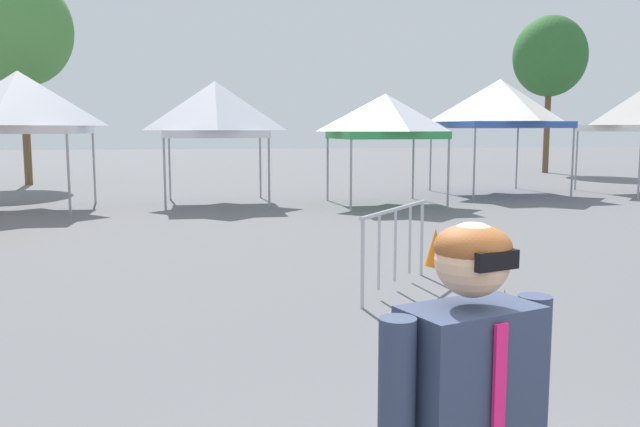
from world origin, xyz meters
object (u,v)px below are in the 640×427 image
(canopy_tent_center, at_px, (19,102))
(traffic_cone_lot_center, at_px, (504,320))
(canopy_tent_behind_left, at_px, (385,116))
(traffic_cone_near_barrier, at_px, (435,247))
(tree_behind_tents_left, at_px, (550,57))
(canopy_tent_right_of_center, at_px, (500,104))
(canopy_tent_far_right, at_px, (215,109))
(crowd_barrier_by_lift, at_px, (395,232))
(tree_behind_tents_right, at_px, (21,30))

(canopy_tent_center, bearing_deg, traffic_cone_lot_center, -59.92)
(canopy_tent_behind_left, relative_size, traffic_cone_near_barrier, 5.35)
(tree_behind_tents_left, bearing_deg, canopy_tent_right_of_center, -126.09)
(canopy_tent_center, bearing_deg, canopy_tent_behind_left, -2.82)
(canopy_tent_far_right, bearing_deg, canopy_tent_behind_left, -12.86)
(canopy_tent_center, xyz_separation_m, canopy_tent_behind_left, (9.44, -0.47, -0.33))
(canopy_tent_center, height_order, traffic_cone_near_barrier, canopy_tent_center)
(canopy_tent_behind_left, height_order, crowd_barrier_by_lift, canopy_tent_behind_left)
(canopy_tent_right_of_center, bearing_deg, tree_behind_tents_right, 157.54)
(canopy_tent_far_right, bearing_deg, crowd_barrier_by_lift, -79.29)
(crowd_barrier_by_lift, relative_size, traffic_cone_near_barrier, 2.97)
(tree_behind_tents_right, xyz_separation_m, tree_behind_tents_left, (22.54, 2.95, -0.20))
(canopy_tent_behind_left, xyz_separation_m, traffic_cone_lot_center, (-2.23, -11.99, -2.11))
(tree_behind_tents_right, relative_size, traffic_cone_lot_center, 12.84)
(traffic_cone_lot_center, relative_size, traffic_cone_near_barrier, 1.06)
(canopy_tent_right_of_center, relative_size, tree_behind_tents_right, 0.47)
(canopy_tent_far_right, xyz_separation_m, tree_behind_tents_left, (15.77, 10.67, 2.83))
(canopy_tent_center, xyz_separation_m, traffic_cone_near_barrier, (7.97, -8.57, -2.45))
(traffic_cone_lot_center, bearing_deg, canopy_tent_behind_left, 79.45)
(canopy_tent_center, distance_m, canopy_tent_behind_left, 9.46)
(crowd_barrier_by_lift, distance_m, traffic_cone_near_barrier, 1.83)
(canopy_tent_far_right, distance_m, tree_behind_tents_right, 10.71)
(canopy_tent_center, relative_size, traffic_cone_near_barrier, 6.26)
(tree_behind_tents_right, xyz_separation_m, traffic_cone_near_barrier, (9.83, -16.86, -5.35))
(tree_behind_tents_right, distance_m, tree_behind_tents_left, 22.74)
(canopy_tent_behind_left, xyz_separation_m, crowd_barrier_by_lift, (-2.54, -9.51, -1.65))
(canopy_tent_far_right, bearing_deg, traffic_cone_near_barrier, -71.52)
(canopy_tent_behind_left, xyz_separation_m, canopy_tent_right_of_center, (4.37, 2.27, 0.45))
(tree_behind_tents_left, height_order, traffic_cone_lot_center, tree_behind_tents_left)
(tree_behind_tents_right, relative_size, crowd_barrier_by_lift, 4.59)
(canopy_tent_behind_left, height_order, canopy_tent_right_of_center, canopy_tent_right_of_center)
(tree_behind_tents_right, height_order, traffic_cone_near_barrier, tree_behind_tents_right)
(canopy_tent_center, distance_m, crowd_barrier_by_lift, 12.30)
(canopy_tent_right_of_center, xyz_separation_m, tree_behind_tents_left, (6.87, 9.43, 2.57))
(canopy_tent_center, distance_m, canopy_tent_right_of_center, 13.93)
(tree_behind_tents_right, bearing_deg, canopy_tent_right_of_center, -22.46)
(tree_behind_tents_right, bearing_deg, traffic_cone_lot_center, -66.37)
(canopy_tent_behind_left, bearing_deg, tree_behind_tents_right, 142.25)
(tree_behind_tents_left, bearing_deg, canopy_tent_behind_left, -133.84)
(crowd_barrier_by_lift, bearing_deg, canopy_tent_behind_left, 75.06)
(tree_behind_tents_right, height_order, traffic_cone_lot_center, tree_behind_tents_right)
(canopy_tent_behind_left, bearing_deg, tree_behind_tents_left, 46.16)
(canopy_tent_center, height_order, tree_behind_tents_right, tree_behind_tents_right)
(traffic_cone_lot_center, bearing_deg, crowd_barrier_by_lift, 97.07)
(canopy_tent_behind_left, bearing_deg, canopy_tent_right_of_center, 27.52)
(canopy_tent_far_right, height_order, traffic_cone_near_barrier, canopy_tent_far_right)
(canopy_tent_far_right, xyz_separation_m, tree_behind_tents_right, (-6.77, 7.72, 3.03))
(canopy_tent_center, distance_m, canopy_tent_far_right, 4.95)
(canopy_tent_far_right, relative_size, traffic_cone_near_barrier, 5.98)
(canopy_tent_far_right, distance_m, traffic_cone_near_barrier, 9.91)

